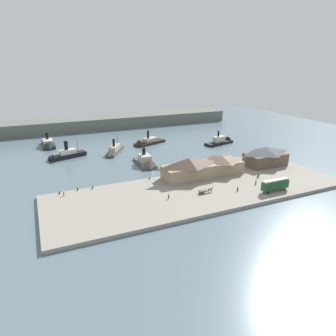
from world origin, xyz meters
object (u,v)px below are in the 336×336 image
Objects in this scene: ferry_shed_east_terminal at (222,164)px; horse_cart at (206,190)px; mooring_post_east at (149,178)px; ferry_approaching_west at (146,143)px; street_tram at (275,184)px; pedestrian_near_west_shed at (169,196)px; ferry_shed_customs_shed at (189,168)px; pedestrian_walking_east at (258,176)px; mooring_post_west at (92,187)px; ferry_outer_harbor at (48,145)px; pedestrian_near_cart at (256,182)px; mooring_post_center_west at (78,189)px; ferry_departing_north at (222,141)px; pedestrian_by_tram at (259,175)px; pedestrian_near_east_shed at (64,194)px; ferry_shed_central_terminal at (266,156)px; ferry_near_quay at (146,163)px; mooring_post_center_east at (59,193)px; ferry_moored_east at (114,151)px; pedestrian_walking_west at (238,189)px; ferry_mid_harbor at (65,155)px.

ferry_shed_east_terminal is 2.81× the size of horse_cart.
ferry_approaching_west is (19.00, 55.73, -0.50)m from mooring_post_east.
street_tram is 38.79m from pedestrian_near_west_shed.
ferry_shed_customs_shed is 23.48× the size of mooring_post_east.
pedestrian_walking_east is 64.75m from mooring_post_west.
mooring_post_west is 0.05× the size of ferry_outer_harbor.
pedestrian_near_cart is at bearing -135.09° from pedestrian_walking_east.
ferry_departing_north reaches higher than mooring_post_center_west.
ferry_shed_east_terminal is 15.69m from pedestrian_by_tram.
ferry_approaching_west is at bearing 85.97° from horse_cart.
street_tram is 15.04m from pedestrian_by_tram.
mooring_post_center_west is (5.10, 3.01, -0.29)m from pedestrian_near_east_shed.
mooring_post_center_west is at bearing 167.48° from pedestrian_by_tram.
ferry_shed_central_terminal is 43.86m from horse_cart.
ferry_near_quay is at bearing 73.09° from mooring_post_east.
mooring_post_center_east is (-69.26, 21.20, -0.34)m from pedestrian_near_cart.
ferry_shed_central_terminal reaches higher than mooring_post_west.
ferry_moored_east reaches higher than mooring_post_center_east.
ferry_near_quay is (-35.95, 34.79, -0.53)m from pedestrian_by_tram.
ferry_shed_customs_shed is 1.94× the size of street_tram.
ferry_shed_east_terminal is 9.37× the size of pedestrian_walking_west.
ferry_moored_east is at bearing 104.02° from horse_cart.
ferry_moored_east is at bearing 66.58° from mooring_post_west.
ferry_mid_harbor is (-64.28, 76.53, -2.13)m from street_tram.
mooring_post_center_west is at bearing 153.24° from horse_cart.
ferry_approaching_west is at bearing 46.53° from mooring_post_center_east.
ferry_shed_east_terminal is 9.72× the size of pedestrian_by_tram.
ferry_outer_harbor is at bearing 94.30° from mooring_post_center_west.
pedestrian_near_east_shed is 0.08× the size of ferry_mid_harbor.
mooring_post_west is (-76.73, 4.20, -3.85)m from ferry_shed_central_terminal.
ferry_shed_customs_shed is at bearing -135.47° from ferry_departing_north.
horse_cart reaches higher than pedestrian_near_east_shed.
pedestrian_walking_west is (57.85, -21.05, 0.05)m from pedestrian_near_east_shed.
ferry_shed_east_terminal is 34.71m from pedestrian_near_west_shed.
ferry_mid_harbor is (-67.37, 63.64, -0.24)m from pedestrian_walking_east.
pedestrian_by_tram is at bearing -44.06° from ferry_near_quay.
pedestrian_near_east_shed is at bearing -63.00° from mooring_post_center_east.
pedestrian_near_cart is 66.54m from mooring_post_center_west.
ferry_near_quay is (-19.07, 43.38, -0.55)m from pedestrian_walking_west.
ferry_moored_east is (31.28, 45.47, -0.17)m from mooring_post_center_east.
pedestrian_walking_east is 1.70× the size of mooring_post_east.
street_tram is at bearing -124.50° from ferry_shed_central_terminal.
pedestrian_near_cart is 1.00× the size of pedestrian_walking_west.
pedestrian_by_tram is at bearing 26.98° from pedestrian_walking_west.
horse_cart is 3.78× the size of pedestrian_walking_east.
mooring_post_east is at bearing 136.41° from pedestrian_walking_west.
ferry_shed_east_terminal reaches higher than mooring_post_center_east.
pedestrian_near_west_shed is at bearing -174.23° from pedestrian_by_tram.
ferry_shed_central_terminal is at bearing -4.65° from mooring_post_east.
mooring_post_center_east is (-71.19, 29.08, -2.14)m from street_tram.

